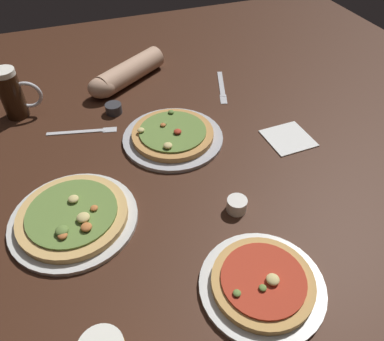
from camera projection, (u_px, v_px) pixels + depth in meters
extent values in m
cube|color=#3D2114|center=(192.00, 179.00, 1.06)|extent=(2.40, 2.40, 0.03)
cylinder|color=silver|center=(74.00, 219.00, 0.93)|extent=(0.32, 0.32, 0.01)
cylinder|color=tan|center=(73.00, 215.00, 0.92)|extent=(0.27, 0.27, 0.02)
cylinder|color=olive|center=(72.00, 212.00, 0.91)|extent=(0.22, 0.22, 0.01)
ellipsoid|color=#DBC67A|center=(73.00, 199.00, 0.93)|extent=(0.03, 0.03, 0.01)
ellipsoid|color=#DBC67A|center=(83.00, 217.00, 0.88)|extent=(0.03, 0.03, 0.02)
ellipsoid|color=#C67038|center=(63.00, 235.00, 0.85)|extent=(0.02, 0.02, 0.01)
ellipsoid|color=#C67038|center=(94.00, 208.00, 0.91)|extent=(0.02, 0.02, 0.01)
ellipsoid|color=#C67038|center=(86.00, 227.00, 0.86)|extent=(0.03, 0.03, 0.01)
ellipsoid|color=olive|center=(62.00, 231.00, 0.85)|extent=(0.03, 0.03, 0.02)
cylinder|color=#B2B2B7|center=(172.00, 138.00, 1.16)|extent=(0.31, 0.31, 0.01)
cylinder|color=tan|center=(172.00, 134.00, 1.15)|extent=(0.25, 0.25, 0.02)
cylinder|color=olive|center=(172.00, 131.00, 1.14)|extent=(0.21, 0.21, 0.01)
ellipsoid|color=#DBC67A|center=(168.00, 146.00, 1.08)|extent=(0.03, 0.03, 0.01)
ellipsoid|color=#C67038|center=(163.00, 125.00, 1.16)|extent=(0.02, 0.02, 0.01)
ellipsoid|color=olive|center=(171.00, 112.00, 1.21)|extent=(0.02, 0.02, 0.01)
ellipsoid|color=#B73823|center=(178.00, 132.00, 1.13)|extent=(0.02, 0.02, 0.01)
ellipsoid|color=olive|center=(164.00, 123.00, 1.16)|extent=(0.02, 0.02, 0.01)
ellipsoid|color=#DBC67A|center=(141.00, 130.00, 1.13)|extent=(0.02, 0.02, 0.01)
cylinder|color=silver|center=(262.00, 286.00, 0.79)|extent=(0.27, 0.27, 0.01)
cylinder|color=tan|center=(263.00, 282.00, 0.78)|extent=(0.22, 0.22, 0.02)
cylinder|color=#B73823|center=(263.00, 279.00, 0.78)|extent=(0.18, 0.18, 0.01)
ellipsoid|color=#DBC67A|center=(273.00, 279.00, 0.76)|extent=(0.03, 0.03, 0.01)
ellipsoid|color=olive|center=(237.00, 293.00, 0.75)|extent=(0.02, 0.02, 0.01)
ellipsoid|color=olive|center=(263.00, 288.00, 0.75)|extent=(0.02, 0.02, 0.01)
cylinder|color=black|center=(12.00, 96.00, 1.21)|extent=(0.07, 0.07, 0.15)
cylinder|color=white|center=(3.00, 72.00, 1.15)|extent=(0.07, 0.07, 0.02)
torus|color=silver|center=(27.00, 95.00, 1.22)|extent=(0.10, 0.03, 0.10)
cylinder|color=#333338|center=(114.00, 109.00, 1.26)|extent=(0.06, 0.06, 0.03)
cylinder|color=silver|center=(237.00, 205.00, 0.94)|extent=(0.05, 0.05, 0.04)
cube|color=white|center=(288.00, 138.00, 1.17)|extent=(0.14, 0.14, 0.01)
cube|color=silver|center=(221.00, 84.00, 1.41)|extent=(0.08, 0.18, 0.01)
cube|color=silver|center=(223.00, 99.00, 1.33)|extent=(0.04, 0.06, 0.00)
cube|color=silver|center=(76.00, 132.00, 1.19)|extent=(0.18, 0.06, 0.01)
cube|color=silver|center=(110.00, 129.00, 1.20)|extent=(0.05, 0.03, 0.00)
cylinder|color=tan|center=(131.00, 71.00, 1.40)|extent=(0.29, 0.23, 0.08)
ellipsoid|color=tan|center=(102.00, 88.00, 1.31)|extent=(0.10, 0.08, 0.07)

